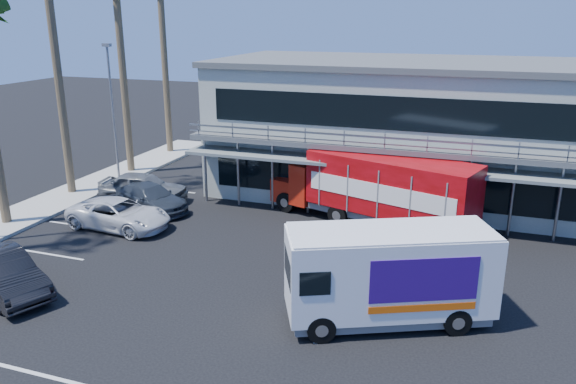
% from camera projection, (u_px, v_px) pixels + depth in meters
% --- Properties ---
extents(ground, '(120.00, 120.00, 0.00)m').
position_uv_depth(ground, '(276.00, 303.00, 19.56)').
color(ground, black).
rests_on(ground, ground).
extents(building, '(22.40, 12.00, 7.30)m').
position_uv_depth(building, '(421.00, 128.00, 30.98)').
color(building, '#9AA295').
rests_on(building, ground).
extents(curb_strip, '(3.00, 32.00, 0.16)m').
position_uv_depth(curb_strip, '(50.00, 204.00, 29.64)').
color(curb_strip, '#A5A399').
rests_on(curb_strip, ground).
extents(light_pole_far, '(0.50, 0.25, 8.09)m').
position_uv_depth(light_pole_far, '(112.00, 107.00, 32.56)').
color(light_pole_far, gray).
rests_on(light_pole_far, ground).
extents(red_truck, '(10.41, 5.40, 3.43)m').
position_uv_depth(red_truck, '(377.00, 188.00, 26.28)').
color(red_truck, '#AE1D0E').
rests_on(red_truck, ground).
extents(white_van, '(6.87, 4.78, 3.19)m').
position_uv_depth(white_van, '(389.00, 274.00, 17.91)').
color(white_van, white).
rests_on(white_van, ground).
extents(parked_car_b, '(4.97, 3.41, 1.55)m').
position_uv_depth(parked_car_b, '(3.00, 274.00, 20.05)').
color(parked_car_b, black).
rests_on(parked_car_b, ground).
extents(parked_car_c, '(5.11, 2.63, 1.38)m').
position_uv_depth(parked_car_c, '(119.00, 214.00, 26.29)').
color(parked_car_c, silver).
rests_on(parked_car_c, ground).
extents(parked_car_d, '(5.02, 3.47, 1.35)m').
position_uv_depth(parked_car_d, '(150.00, 198.00, 28.71)').
color(parked_car_d, '#2C323A').
rests_on(parked_car_d, ground).
extents(parked_car_e, '(4.92, 2.45, 1.61)m').
position_uv_depth(parked_car_e, '(143.00, 187.00, 29.99)').
color(parked_car_e, slate).
rests_on(parked_car_e, ground).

